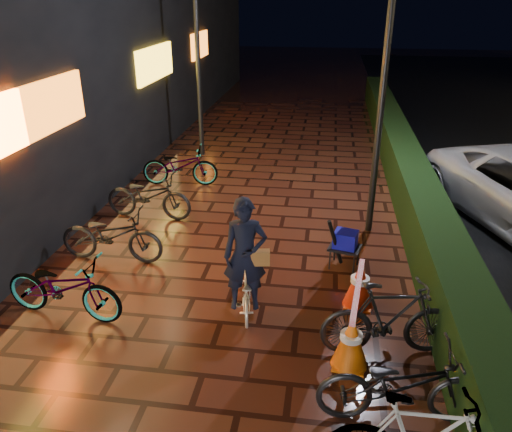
# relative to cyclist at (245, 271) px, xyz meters

# --- Properties ---
(ground) EXTENTS (80.00, 80.00, 0.00)m
(ground) POSITION_rel_cyclist_xyz_m (-0.32, -1.46, -0.69)
(ground) COLOR #381911
(ground) RESTS_ON ground
(hedge) EXTENTS (0.70, 20.00, 1.00)m
(hedge) POSITION_rel_cyclist_xyz_m (2.98, 6.54, -0.19)
(hedge) COLOR black
(hedge) RESTS_ON ground
(lamp_post_hedge) EXTENTS (0.46, 0.17, 4.80)m
(lamp_post_hedge) POSITION_rel_cyclist_xyz_m (2.01, 3.12, 1.95)
(lamp_post_hedge) COLOR black
(lamp_post_hedge) RESTS_ON ground
(lamp_post_sf) EXTENTS (0.48, 0.14, 5.00)m
(lamp_post_sf) POSITION_rel_cyclist_xyz_m (-2.57, 7.62, 2.07)
(lamp_post_sf) COLOR black
(lamp_post_sf) RESTS_ON ground
(cyclist) EXTENTS (0.71, 1.35, 1.85)m
(cyclist) POSITION_rel_cyclist_xyz_m (0.00, 0.00, 0.00)
(cyclist) COLOR silver
(cyclist) RESTS_ON ground
(traffic_barrier) EXTENTS (0.64, 1.87, 0.76)m
(traffic_barrier) POSITION_rel_cyclist_xyz_m (1.61, -0.29, -0.31)
(traffic_barrier) COLOR #DE590B
(traffic_barrier) RESTS_ON ground
(cart_assembly) EXTENTS (0.65, 0.54, 0.99)m
(cart_assembly) POSITION_rel_cyclist_xyz_m (1.47, 1.53, -0.18)
(cart_assembly) COLOR black
(cart_assembly) RESTS_ON ground
(parked_bikes_storefront) EXTENTS (2.06, 6.44, 0.98)m
(parked_bikes_storefront) POSITION_rel_cyclist_xyz_m (-2.57, 2.22, -0.20)
(parked_bikes_storefront) COLOR black
(parked_bikes_storefront) RESTS_ON ground
(parked_bikes_hedge) EXTENTS (1.96, 2.62, 1.09)m
(parked_bikes_hedge) POSITION_rel_cyclist_xyz_m (2.06, -1.71, -0.16)
(parked_bikes_hedge) COLOR black
(parked_bikes_hedge) RESTS_ON ground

